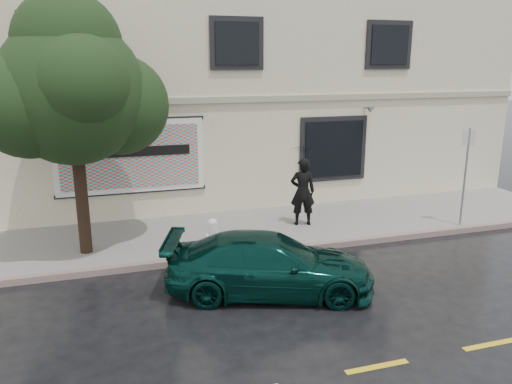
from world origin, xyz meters
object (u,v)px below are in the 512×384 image
object	(u,v)px
pedestrian	(303,192)
fire_hydrant	(213,235)
car	(270,264)
street_tree	(72,93)

from	to	relation	value
pedestrian	fire_hydrant	xyz separation A→B (m)	(-2.89, -1.29, -0.56)
car	street_tree	size ratio (longest dim) A/B	0.77
pedestrian	street_tree	size ratio (longest dim) A/B	0.35
car	fire_hydrant	xyz separation A→B (m)	(-0.71, 2.28, -0.07)
street_tree	fire_hydrant	distance (m)	4.65
car	pedestrian	bearing A→B (deg)	-13.58
street_tree	fire_hydrant	world-z (taller)	street_tree
car	pedestrian	distance (m)	4.22
pedestrian	street_tree	world-z (taller)	street_tree
car	pedestrian	size ratio (longest dim) A/B	2.21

